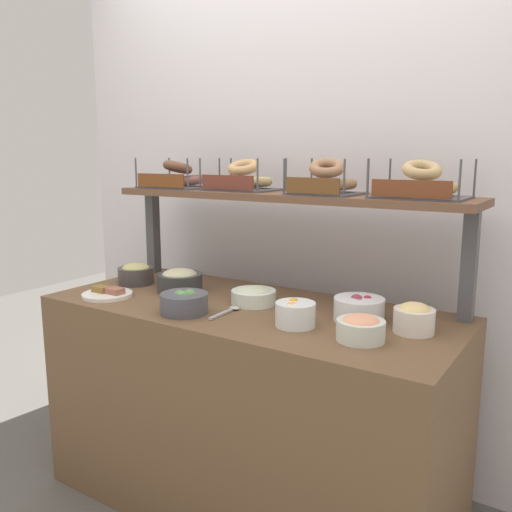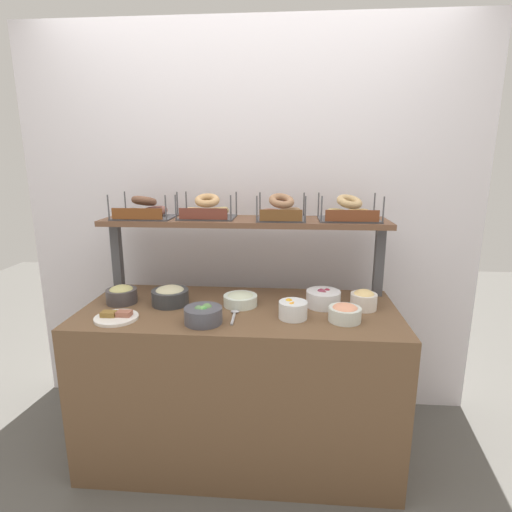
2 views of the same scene
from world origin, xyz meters
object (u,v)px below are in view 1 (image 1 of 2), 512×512
(bowl_tuna_salad, at_px, (180,280))
(bagel_basket_plain, at_px, (243,180))
(bowl_hummus, at_px, (136,273))
(bagel_basket_everything, at_px, (326,182))
(bowl_lox_spread, at_px, (361,328))
(bowl_egg_salad, at_px, (414,318))
(bowl_fruit_salad, at_px, (295,313))
(bowl_beet_salad, at_px, (359,309))
(bagel_basket_cinnamon_raisin, at_px, (177,178))
(serving_plate_white, at_px, (108,294))
(bagel_basket_sesame, at_px, (420,185))
(serving_spoon_near_plate, at_px, (228,311))
(bowl_scallion_spread, at_px, (254,295))
(bowl_veggie_mix, at_px, (184,302))

(bowl_tuna_salad, height_order, bagel_basket_plain, bagel_basket_plain)
(bowl_hummus, distance_m, bagel_basket_everything, 0.98)
(bowl_lox_spread, xyz_separation_m, bagel_basket_everything, (-0.32, 0.38, 0.44))
(bowl_lox_spread, bearing_deg, bowl_egg_salad, 55.28)
(bowl_fruit_salad, bearing_deg, bowl_beet_salad, 47.59)
(bowl_beet_salad, xyz_separation_m, bagel_basket_cinnamon_raisin, (-1.00, 0.18, 0.43))
(serving_plate_white, bearing_deg, bowl_tuna_salad, 48.48)
(bowl_lox_spread, height_order, bowl_fruit_salad, bowl_fruit_salad)
(bowl_beet_salad, relative_size, bagel_basket_sesame, 0.55)
(bowl_egg_salad, xyz_separation_m, bowl_beet_salad, (-0.20, 0.02, -0.01))
(bowl_hummus, bearing_deg, bagel_basket_cinnamon_raisin, 70.89)
(bagel_basket_cinnamon_raisin, bearing_deg, bagel_basket_everything, 0.01)
(bowl_fruit_salad, xyz_separation_m, bowl_beet_salad, (0.16, 0.18, -0.00))
(bowl_fruit_salad, bearing_deg, serving_spoon_near_plate, 179.69)
(bowl_tuna_salad, bearing_deg, bowl_scallion_spread, 1.92)
(bowl_fruit_salad, height_order, bagel_basket_cinnamon_raisin, bagel_basket_cinnamon_raisin)
(bagel_basket_sesame, bearing_deg, bowl_lox_spread, -97.30)
(bowl_tuna_salad, relative_size, serving_plate_white, 0.94)
(bowl_fruit_salad, relative_size, bowl_scallion_spread, 0.78)
(bowl_lox_spread, height_order, bowl_beet_salad, bowl_beet_salad)
(bowl_egg_salad, bearing_deg, serving_plate_white, -168.85)
(bowl_veggie_mix, relative_size, serving_spoon_near_plate, 1.02)
(bowl_egg_salad, height_order, bagel_basket_everything, bagel_basket_everything)
(bowl_lox_spread, distance_m, bagel_basket_sesame, 0.58)
(bowl_beet_salad, height_order, bagel_basket_everything, bagel_basket_everything)
(bowl_veggie_mix, distance_m, serving_spoon_near_plate, 0.17)
(bowl_tuna_salad, bearing_deg, bowl_fruit_salad, -12.28)
(bowl_hummus, xyz_separation_m, serving_plate_white, (0.07, -0.23, -0.04))
(bagel_basket_everything, height_order, bagel_basket_sesame, bagel_basket_everything)
(bowl_scallion_spread, relative_size, bowl_veggie_mix, 0.99)
(serving_spoon_near_plate, bearing_deg, bowl_hummus, 167.30)
(bowl_lox_spread, xyz_separation_m, bowl_egg_salad, (0.12, 0.17, 0.01))
(bowl_egg_salad, bearing_deg, bagel_basket_plain, 164.64)
(bagel_basket_cinnamon_raisin, xyz_separation_m, bagel_basket_sesame, (1.14, 0.01, 0.00))
(bowl_scallion_spread, height_order, bowl_beet_salad, bowl_beet_salad)
(bowl_veggie_mix, distance_m, bagel_basket_sesame, 0.96)
(bowl_fruit_salad, height_order, bowl_veggie_mix, bowl_fruit_salad)
(bowl_fruit_salad, distance_m, bowl_egg_salad, 0.40)
(bowl_scallion_spread, distance_m, bowl_egg_salad, 0.64)
(bowl_fruit_salad, bearing_deg, bowl_lox_spread, -3.81)
(bagel_basket_everything, bearing_deg, bowl_tuna_salad, -159.31)
(bagel_basket_cinnamon_raisin, bearing_deg, bowl_egg_salad, -9.68)
(bowl_lox_spread, distance_m, serving_spoon_near_plate, 0.54)
(bagel_basket_cinnamon_raisin, relative_size, bagel_basket_everything, 1.17)
(bowl_hummus, relative_size, bagel_basket_everything, 0.59)
(bowl_beet_salad, distance_m, bagel_basket_plain, 0.81)
(bowl_tuna_salad, distance_m, bagel_basket_cinnamon_raisin, 0.52)
(bowl_lox_spread, xyz_separation_m, bagel_basket_sesame, (0.05, 0.39, 0.43))
(serving_plate_white, relative_size, bagel_basket_sesame, 0.64)
(bowl_scallion_spread, height_order, bagel_basket_cinnamon_raisin, bagel_basket_cinnamon_raisin)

